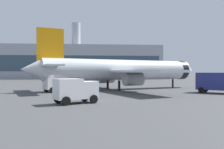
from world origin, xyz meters
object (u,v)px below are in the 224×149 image
Objects in this scene: fuel_truck at (217,82)px; safety_cone_mid at (65,89)px; airplane_at_gate at (122,70)px; safety_cone_near at (71,91)px; service_truck at (59,82)px; cargo_van at (75,90)px.

fuel_truck reaches higher than safety_cone_mid.
fuel_truck is (13.82, -9.09, -1.88)m from airplane_at_gate.
fuel_truck reaches higher than safety_cone_near.
safety_cone_mid is at bearing 72.62° from service_truck.
safety_cone_mid is (0.84, 2.67, -1.23)m from service_truck.
cargo_van is at bearing -80.92° from safety_cone_mid.
safety_cone_near is at bearing 176.24° from fuel_truck.
service_truck reaches higher than safety_cone_near.
fuel_truck is at bearing 26.93° from cargo_van.
cargo_van is at bearing -83.11° from safety_cone_near.
airplane_at_gate is 12.25m from service_truck.
airplane_at_gate is 6.59× the size of service_truck.
fuel_truck is 25.07m from safety_cone_mid.
safety_cone_near is at bearing -76.08° from safety_cone_mid.
fuel_truck is 1.27× the size of cargo_van.
safety_cone_mid is (-24.05, 6.93, -1.39)m from fuel_truck.
airplane_at_gate reaches higher than safety_cone_mid.
safety_cone_near is (-1.48, 12.27, -1.11)m from cargo_van.
cargo_van is at bearing -110.44° from airplane_at_gate.
cargo_van is (-7.40, -19.87, -2.21)m from airplane_at_gate.
service_truck is 6.77× the size of safety_cone_mid.
safety_cone_mid is (-1.35, 5.44, 0.04)m from safety_cone_near.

